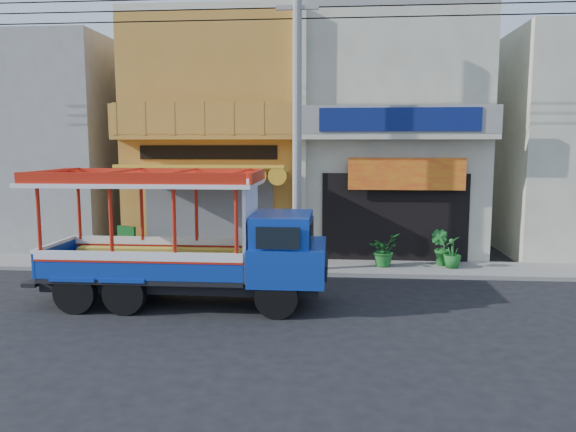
{
  "coord_description": "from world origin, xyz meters",
  "views": [
    {
      "loc": [
        0.17,
        -12.92,
        3.81
      ],
      "look_at": [
        -1.19,
        2.5,
        1.83
      ],
      "focal_mm": 35.0,
      "sensor_mm": 36.0,
      "label": 1
    }
  ],
  "objects_px": {
    "utility_pole": "(302,101)",
    "potted_plant_c": "(452,252)",
    "potted_plant_a": "(384,250)",
    "songthaew_truck": "(203,241)",
    "potted_plant_b": "(441,247)",
    "green_sign": "(127,245)"
  },
  "relations": [
    {
      "from": "utility_pole",
      "to": "potted_plant_c",
      "type": "bearing_deg",
      "value": 8.88
    },
    {
      "from": "potted_plant_a",
      "to": "songthaew_truck",
      "type": "bearing_deg",
      "value": 170.32
    },
    {
      "from": "potted_plant_b",
      "to": "potted_plant_c",
      "type": "height_order",
      "value": "potted_plant_b"
    },
    {
      "from": "green_sign",
      "to": "potted_plant_c",
      "type": "xyz_separation_m",
      "value": [
        10.2,
        -0.34,
        0.02
      ]
    },
    {
      "from": "songthaew_truck",
      "to": "potted_plant_a",
      "type": "distance_m",
      "value": 6.25
    },
    {
      "from": "utility_pole",
      "to": "potted_plant_c",
      "type": "height_order",
      "value": "utility_pole"
    },
    {
      "from": "songthaew_truck",
      "to": "potted_plant_c",
      "type": "relative_size",
      "value": 7.18
    },
    {
      "from": "green_sign",
      "to": "potted_plant_c",
      "type": "relative_size",
      "value": 1.13
    },
    {
      "from": "songthaew_truck",
      "to": "potted_plant_a",
      "type": "height_order",
      "value": "songthaew_truck"
    },
    {
      "from": "utility_pole",
      "to": "songthaew_truck",
      "type": "relative_size",
      "value": 4.07
    },
    {
      "from": "utility_pole",
      "to": "potted_plant_a",
      "type": "height_order",
      "value": "utility_pole"
    },
    {
      "from": "potted_plant_c",
      "to": "potted_plant_a",
      "type": "bearing_deg",
      "value": -72.67
    },
    {
      "from": "green_sign",
      "to": "potted_plant_c",
      "type": "height_order",
      "value": "green_sign"
    },
    {
      "from": "potted_plant_b",
      "to": "utility_pole",
      "type": "bearing_deg",
      "value": 51.68
    },
    {
      "from": "songthaew_truck",
      "to": "green_sign",
      "type": "xyz_separation_m",
      "value": [
        -3.6,
        4.45,
        -0.97
      ]
    },
    {
      "from": "utility_pole",
      "to": "green_sign",
      "type": "distance_m",
      "value": 7.32
    },
    {
      "from": "songthaew_truck",
      "to": "potted_plant_c",
      "type": "bearing_deg",
      "value": 31.93
    },
    {
      "from": "potted_plant_b",
      "to": "songthaew_truck",
      "type": "bearing_deg",
      "value": 72.61
    },
    {
      "from": "potted_plant_a",
      "to": "potted_plant_b",
      "type": "xyz_separation_m",
      "value": [
        1.76,
        0.33,
        0.04
      ]
    },
    {
      "from": "utility_pole",
      "to": "potted_plant_a",
      "type": "bearing_deg",
      "value": 17.34
    },
    {
      "from": "songthaew_truck",
      "to": "green_sign",
      "type": "bearing_deg",
      "value": 128.97
    },
    {
      "from": "potted_plant_c",
      "to": "green_sign",
      "type": "bearing_deg",
      "value": -72.85
    }
  ]
}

